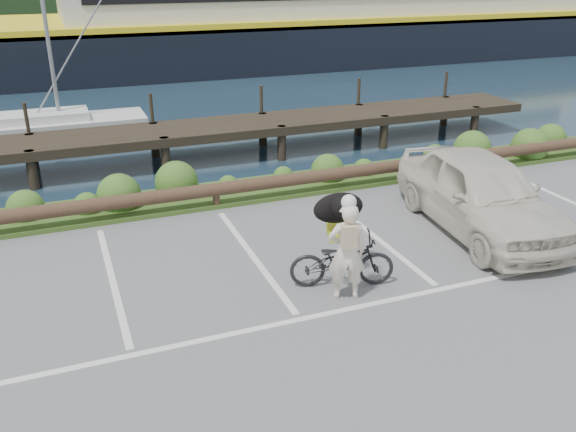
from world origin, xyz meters
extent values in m
plane|color=#5B5B5E|center=(0.00, 0.00, 0.00)|extent=(72.00, 72.00, 0.00)
plane|color=#172938|center=(0.00, 48.00, -1.20)|extent=(160.00, 160.00, 0.00)
cube|color=#3D5B21|center=(0.00, 5.30, 0.05)|extent=(34.00, 1.60, 0.10)
imported|color=black|center=(1.08, 0.37, 0.47)|extent=(1.90, 1.12, 0.94)
imported|color=#F3E5CE|center=(0.96, -0.03, 0.84)|extent=(0.71, 0.57, 1.69)
ellipsoid|color=black|center=(1.25, 0.92, 1.21)|extent=(0.71, 1.03, 0.54)
imported|color=beige|center=(4.76, 1.49, 0.81)|extent=(2.41, 4.91, 1.61)
camera|label=1|loc=(-3.14, -7.94, 5.21)|focal=38.00mm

